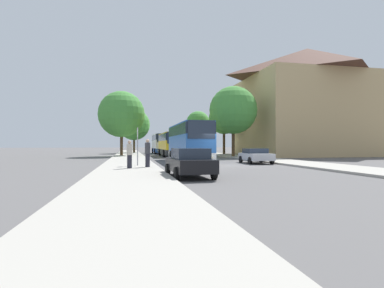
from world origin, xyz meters
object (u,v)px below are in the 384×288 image
at_px(bus_stop_sign, 138,142).
at_px(bus_rear, 161,143).
at_px(tree_right_near, 233,110).
at_px(tree_right_mid, 224,119).
at_px(bus_middle, 171,144).
at_px(tree_left_far, 134,125).
at_px(parked_car_right_near, 256,155).
at_px(pedestrian_waiting_near, 148,153).
at_px(bus_front, 188,142).
at_px(parked_car_left_curb, 190,162).
at_px(tree_right_far, 198,123).
at_px(parked_car_right_far, 205,151).
at_px(pedestrian_waiting_far, 130,154).
at_px(tree_left_near, 122,114).

bearing_deg(bus_stop_sign, bus_rear, 81.25).
bearing_deg(tree_right_near, tree_right_mid, 79.59).
xyz_separation_m(bus_middle, bus_stop_sign, (-5.16, -20.05, 0.09)).
distance_m(tree_left_far, tree_right_mid, 18.30).
bearing_deg(parked_car_right_near, bus_stop_sign, 18.07).
bearing_deg(pedestrian_waiting_near, bus_stop_sign, 34.68).
bearing_deg(tree_right_near, bus_front, -132.14).
distance_m(bus_rear, parked_car_left_curb, 40.20).
xyz_separation_m(bus_middle, pedestrian_waiting_near, (-4.55, -21.66, -0.64)).
height_order(parked_car_right_near, tree_right_far, tree_right_far).
distance_m(bus_front, tree_right_far, 29.24).
relative_size(bus_middle, parked_car_right_far, 2.59).
relative_size(bus_stop_sign, tree_right_near, 0.30).
bearing_deg(parked_car_right_near, pedestrian_waiting_near, 27.44).
distance_m(pedestrian_waiting_far, tree_right_near, 22.09).
distance_m(bus_rear, tree_right_far, 8.37).
xyz_separation_m(parked_car_right_near, tree_left_far, (-9.91, 32.76, 4.70)).
distance_m(bus_stop_sign, tree_left_near, 21.48).
distance_m(bus_front, tree_left_near, 16.54).
relative_size(bus_middle, parked_car_left_curb, 2.79).
height_order(bus_stop_sign, pedestrian_waiting_far, bus_stop_sign).
distance_m(tree_left_near, tree_left_far, 14.59).
height_order(parked_car_right_near, parked_car_right_far, parked_car_right_far).
xyz_separation_m(parked_car_right_far, tree_left_near, (-11.90, 0.52, 5.10)).
bearing_deg(tree_left_far, bus_front, -80.91).
height_order(pedestrian_waiting_near, tree_right_mid, tree_right_mid).
xyz_separation_m(tree_left_near, tree_left_far, (1.95, 14.46, -0.45)).
bearing_deg(parked_car_left_curb, tree_right_far, 74.52).
relative_size(bus_middle, pedestrian_waiting_near, 6.21).
bearing_deg(bus_front, bus_rear, 90.08).
bearing_deg(tree_left_far, pedestrian_waiting_far, -91.33).
height_order(parked_car_left_curb, parked_car_right_far, parked_car_left_curb).
relative_size(bus_front, parked_car_right_far, 2.46).
distance_m(bus_front, parked_car_right_near, 6.52).
distance_m(tree_right_near, tree_right_far, 19.75).
relative_size(pedestrian_waiting_near, tree_right_mid, 0.23).
distance_m(bus_middle, parked_car_right_far, 5.22).
bearing_deg(tree_right_near, pedestrian_waiting_far, -127.24).
height_order(parked_car_right_far, pedestrian_waiting_near, pedestrian_waiting_near).
bearing_deg(tree_right_mid, bus_stop_sign, -120.99).
height_order(pedestrian_waiting_near, pedestrian_waiting_far, pedestrian_waiting_near).
bearing_deg(tree_right_near, tree_left_far, 120.24).
relative_size(bus_rear, tree_left_near, 1.23).
relative_size(bus_rear, parked_car_left_curb, 2.66).
height_order(bus_front, bus_stop_sign, bus_front).
xyz_separation_m(pedestrian_waiting_far, tree_right_mid, (14.63, 25.88, 4.65)).
bearing_deg(tree_right_far, bus_rear, -170.30).
bearing_deg(bus_rear, tree_left_far, 154.69).
xyz_separation_m(parked_car_left_curb, parked_car_right_near, (7.84, 9.66, -0.06)).
xyz_separation_m(parked_car_right_far, tree_right_far, (2.13, 13.90, 5.02)).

